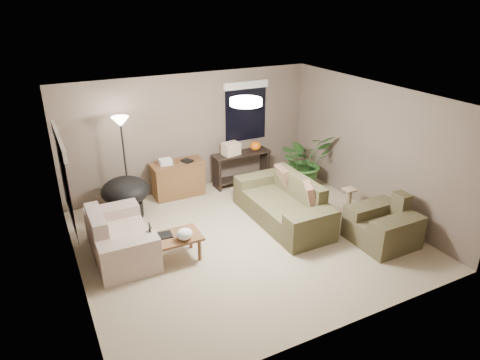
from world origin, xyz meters
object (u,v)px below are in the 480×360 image
main_sofa (284,206)px  houseplant (304,167)px  cat_scratching_post (348,202)px  loveseat (119,239)px  coffee_table (170,241)px  papasan_chair (126,195)px  floor_lamp (122,133)px  armchair (383,227)px  desk (178,179)px  console_table (241,166)px

main_sofa → houseplant: bearing=42.3°
houseplant → cat_scratching_post: houseplant is taller
loveseat → coffee_table: size_ratio=1.60×
papasan_chair → houseplant: houseplant is taller
houseplant → floor_lamp: bearing=170.1°
armchair → desk: bearing=126.7°
houseplant → cat_scratching_post: bearing=-85.5°
coffee_table → papasan_chair: 1.82m
main_sofa → console_table: bearing=88.4°
houseplant → desk: bearing=161.8°
desk → houseplant: (2.60, -0.86, 0.11)m
loveseat → cat_scratching_post: (4.34, -0.50, -0.08)m
main_sofa → loveseat: (-3.03, 0.21, 0.00)m
floor_lamp → cat_scratching_post: size_ratio=3.82×
coffee_table → console_table: bearing=42.4°
loveseat → armchair: 4.45m
loveseat → armchair: same height
main_sofa → floor_lamp: floor_lamp is taller
main_sofa → floor_lamp: bearing=145.4°
coffee_table → houseplant: size_ratio=0.80×
coffee_table → console_table: size_ratio=0.77×
console_table → cat_scratching_post: (1.25, -2.16, -0.22)m
desk → floor_lamp: size_ratio=0.58×
armchair → floor_lamp: size_ratio=0.52×
papasan_chair → loveseat: bearing=-108.5°
desk → cat_scratching_post: (2.71, -2.23, -0.16)m
coffee_table → desk: (0.93, 2.25, 0.02)m
coffee_table → desk: desk is taller
main_sofa → armchair: 1.80m
coffee_table → loveseat: bearing=143.2°
papasan_chair → cat_scratching_post: (3.91, -1.77, -0.25)m
main_sofa → console_table: (0.05, 1.87, 0.14)m
desk → cat_scratching_post: 3.51m
coffee_table → desk: 2.43m
main_sofa → cat_scratching_post: bearing=-12.3°
desk → papasan_chair: bearing=-159.2°
loveseat → floor_lamp: 2.07m
armchair → coffee_table: size_ratio=1.00×
loveseat → cat_scratching_post: loveseat is taller
coffee_table → console_table: (2.39, 2.18, 0.08)m
loveseat → console_table: 3.50m
papasan_chair → floor_lamp: 1.16m
armchair → coffee_table: bearing=162.0°
cat_scratching_post → coffee_table: bearing=-179.6°
main_sofa → floor_lamp: size_ratio=1.15×
armchair → papasan_chair: size_ratio=0.92×
floor_lamp → loveseat: bearing=-109.2°
cat_scratching_post → armchair: bearing=-99.8°
armchair → floor_lamp: floor_lamp is taller
coffee_table → cat_scratching_post: (3.64, 0.02, -0.14)m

